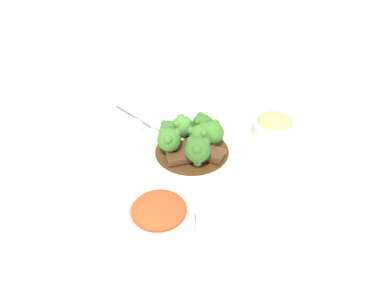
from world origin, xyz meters
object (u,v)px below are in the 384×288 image
Objects in this scene: side_bowl_appetizer at (274,127)px; broccoli_floret_1 at (198,150)px; broccoli_floret_2 at (212,132)px; broccoli_floret_5 at (199,135)px; beef_strip_0 at (208,153)px; broccoli_floret_4 at (169,140)px; broccoli_floret_0 at (170,137)px; broccoli_floret_6 at (183,126)px; main_plate at (192,153)px; beef_strip_1 at (184,145)px; serving_spoon at (166,131)px; broccoli_floret_7 at (168,129)px; beef_strip_2 at (182,158)px; sauce_dish at (130,127)px; broccoli_floret_3 at (202,124)px; side_bowl_kimchi at (159,216)px.

broccoli_floret_1 is at bearing 110.25° from side_bowl_appetizer.
broccoli_floret_5 is at bearing 96.60° from broccoli_floret_2.
broccoli_floret_4 is at bearing 71.66° from beef_strip_0.
broccoli_floret_1 is at bearing -148.04° from broccoli_floret_0.
broccoli_floret_5 is 0.98× the size of broccoli_floret_6.
broccoli_floret_5 reaches higher than main_plate.
beef_strip_1 is (0.01, 0.01, 0.01)m from main_plate.
serving_spoon is (0.06, 0.09, -0.02)m from broccoli_floret_2.
broccoli_floret_1 is 1.25× the size of broccoli_floret_7.
broccoli_floret_7 is at bearing 85.06° from side_bowl_appetizer.
serving_spoon is (0.06, 0.06, -0.02)m from broccoli_floret_5.
broccoli_floret_6 is at bearing -52.40° from broccoli_floret_0.
broccoli_floret_7 is 0.21× the size of serving_spoon.
main_plate is 0.04m from beef_strip_2.
broccoli_floret_0 is 0.79× the size of broccoli_floret_6.
main_plate is 0.06m from broccoli_floret_2.
beef_strip_1 is at bearing 45.46° from main_plate.
broccoli_floret_5 reaches higher than serving_spoon.
broccoli_floret_5 is (-0.01, -0.06, 0.00)m from broccoli_floret_0.
main_plate is at bearing -168.70° from broccoli_floret_6.
beef_strip_1 is 0.16m from sauce_dish.
broccoli_floret_5 is at bearing -102.88° from beef_strip_1.
broccoli_floret_2 is 0.07m from broccoli_floret_6.
broccoli_floret_4 is 0.06m from broccoli_floret_6.
broccoli_floret_2 is at bearing -111.24° from broccoli_floret_7.
main_plate is 4.18× the size of broccoli_floret_1.
beef_strip_0 is at bearing -153.76° from broccoli_floret_6.
broccoli_floret_3 is 0.04m from broccoli_floret_5.
beef_strip_2 is 0.63× the size of side_bowl_appetizer.
side_bowl_appetizer reaches higher than sauce_dish.
beef_strip_2 is 0.23m from side_bowl_appetizer.
broccoli_floret_1 reaches higher than broccoli_floret_2.
broccoli_floret_1 reaches higher than broccoli_floret_0.
broccoli_floret_3 is 1.12× the size of broccoli_floret_7.
sauce_dish is (0.09, 0.08, -0.04)m from broccoli_floret_7.
side_bowl_kimchi is (-0.22, 0.13, -0.02)m from broccoli_floret_3.
beef_strip_1 is at bearing 13.47° from broccoli_floret_1.
beef_strip_0 is 1.29× the size of broccoli_floret_4.
serving_spoon is at bearing 56.51° from broccoli_floret_2.
broccoli_floret_4 reaches higher than broccoli_floret_7.
main_plate is at bearing -88.06° from broccoli_floret_4.
side_bowl_kimchi is (-0.15, 0.07, 0.01)m from beef_strip_2.
broccoli_floret_7 is at bearing 95.06° from broccoli_floret_6.
broccoli_floret_3 reaches higher than broccoli_floret_6.
broccoli_floret_7 reaches higher than serving_spoon.
broccoli_floret_0 is 0.70× the size of broccoli_floret_1.
broccoli_floret_4 reaches higher than broccoli_floret_5.
beef_strip_2 is 0.10m from serving_spoon.
beef_strip_0 is 0.09m from broccoli_floret_0.
broccoli_floret_2 is at bearing -97.00° from broccoli_floret_0.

